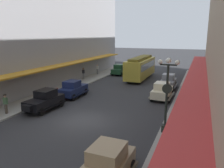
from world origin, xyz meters
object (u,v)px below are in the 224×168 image
(pedestrian_3, at_px, (183,109))
(parked_car_4, at_px, (120,69))
(parked_car_5, at_px, (73,88))
(streetcar, at_px, (141,67))
(parked_car_3, at_px, (45,100))
(pedestrian_0, at_px, (192,95))
(pedestrian_4, at_px, (83,73))
(pedestrian_5, at_px, (97,69))
(parked_car_0, at_px, (105,166))
(parked_car_1, at_px, (168,81))
(fire_hydrant, at_px, (57,91))
(lamp_post_with_clock, at_px, (167,92))
(pedestrian_1, at_px, (6,104))
(parked_car_2, at_px, (162,90))

(pedestrian_3, bearing_deg, parked_car_4, 123.60)
(parked_car_5, relative_size, streetcar, 0.45)
(parked_car_3, bearing_deg, pedestrian_3, 8.85)
(pedestrian_3, bearing_deg, pedestrian_0, 84.28)
(pedestrian_4, xyz_separation_m, pedestrian_5, (0.16, 4.60, -0.02))
(parked_car_0, xyz_separation_m, streetcar, (-5.06, 25.27, 0.96))
(parked_car_5, xyz_separation_m, pedestrian_5, (-3.50, 13.50, 0.05))
(parked_car_1, xyz_separation_m, parked_car_3, (-9.32, -12.75, 0.00))
(parked_car_4, xyz_separation_m, fire_hydrant, (-1.72, -15.66, -0.38))
(lamp_post_with_clock, relative_size, pedestrian_3, 3.09)
(pedestrian_3, height_order, pedestrian_5, pedestrian_3)
(lamp_post_with_clock, height_order, pedestrian_3, lamp_post_with_clock)
(parked_car_1, height_order, pedestrian_5, parked_car_1)
(parked_car_0, height_order, parked_car_5, same)
(parked_car_0, distance_m, pedestrian_1, 12.65)
(parked_car_4, bearing_deg, parked_car_3, -90.21)
(parked_car_2, height_order, parked_car_5, same)
(pedestrian_1, height_order, pedestrian_4, same)
(parked_car_2, relative_size, streetcar, 0.45)
(parked_car_4, xyz_separation_m, pedestrian_5, (-3.49, -1.60, 0.05))
(pedestrian_1, xyz_separation_m, pedestrian_4, (-1.46, 16.14, 0.00))
(parked_car_3, height_order, parked_car_4, same)
(parked_car_4, distance_m, pedestrian_3, 21.63)
(pedestrian_4, bearing_deg, parked_car_5, -67.63)
(parked_car_0, bearing_deg, pedestrian_3, 74.57)
(parked_car_3, xyz_separation_m, pedestrian_3, (12.04, 1.88, 0.07))
(fire_hydrant, height_order, pedestrian_3, pedestrian_3)
(pedestrian_0, height_order, pedestrian_1, pedestrian_1)
(parked_car_0, height_order, lamp_post_with_clock, lamp_post_with_clock)
(fire_hydrant, distance_m, pedestrian_5, 14.18)
(parked_car_0, bearing_deg, pedestrian_4, 121.44)
(streetcar, distance_m, pedestrian_4, 8.94)
(lamp_post_with_clock, xyz_separation_m, pedestrian_3, (0.94, 2.97, -1.97))
(parked_car_4, bearing_deg, parked_car_1, -37.69)
(parked_car_0, xyz_separation_m, pedestrian_5, (-12.85, 25.88, 0.05))
(streetcar, height_order, pedestrian_5, streetcar)
(parked_car_1, distance_m, pedestrian_1, 19.01)
(parked_car_2, relative_size, parked_car_3, 1.00)
(parked_car_0, xyz_separation_m, parked_car_1, (-0.11, 20.34, 0.00))
(parked_car_0, height_order, pedestrian_1, parked_car_0)
(streetcar, xyz_separation_m, pedestrian_0, (8.15, -11.09, -0.91))
(pedestrian_3, height_order, pedestrian_4, same)
(parked_car_2, xyz_separation_m, lamp_post_with_clock, (1.66, -8.65, 2.04))
(pedestrian_1, relative_size, pedestrian_5, 1.02)
(parked_car_5, xyz_separation_m, fire_hydrant, (-1.73, -0.56, -0.38))
(fire_hydrant, bearing_deg, streetcar, 65.89)
(parked_car_3, relative_size, pedestrian_3, 2.58)
(pedestrian_0, relative_size, pedestrian_5, 1.00)
(parked_car_3, relative_size, pedestrian_1, 2.58)
(streetcar, bearing_deg, parked_car_0, -78.67)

